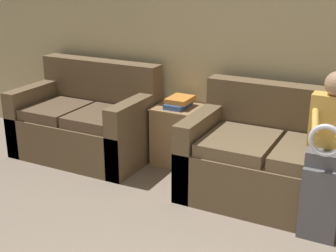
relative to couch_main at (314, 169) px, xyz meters
name	(u,v)px	position (x,y,z in m)	size (l,w,h in m)	color
wall_back	(314,45)	(-0.21, 0.56, 0.93)	(8.00, 0.06, 2.55)	#C6B789
couch_main	(314,169)	(0.00, 0.00, 0.00)	(2.17, 0.93, 0.95)	brown
couch_side	(87,124)	(-2.39, 0.06, 0.01)	(1.42, 0.87, 0.98)	brown
child_left_seated	(328,149)	(0.14, -0.39, 0.35)	(0.33, 0.38, 1.25)	#56565B
side_shelf	(179,134)	(-1.40, 0.30, -0.03)	(0.50, 0.43, 0.60)	#9E7A51
book_stack	(179,102)	(-1.41, 0.30, 0.31)	(0.22, 0.31, 0.10)	#33569E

